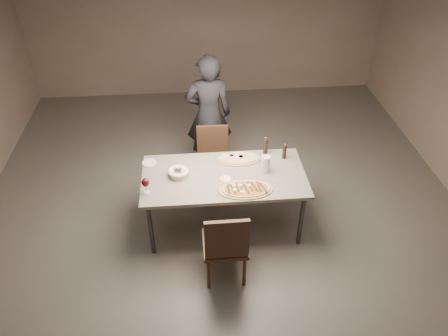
{
  "coord_description": "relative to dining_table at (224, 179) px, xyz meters",
  "views": [
    {
      "loc": [
        -0.33,
        -3.77,
        3.69
      ],
      "look_at": [
        0.0,
        0.0,
        0.85
      ],
      "focal_mm": 35.0,
      "sensor_mm": 36.0,
      "label": 1
    }
  ],
  "objects": [
    {
      "name": "zucchini_pizza",
      "position": [
        0.21,
        -0.28,
        0.07
      ],
      "size": [
        0.57,
        0.32,
        0.05
      ],
      "rotation": [
        0.0,
        0.0,
        -0.22
      ],
      "color": "tan",
      "rests_on": "dining_table"
    },
    {
      "name": "dining_table",
      "position": [
        0.0,
        0.0,
        0.0
      ],
      "size": [
        1.8,
        0.9,
        0.75
      ],
      "color": "gray",
      "rests_on": "ground"
    },
    {
      "name": "carafe",
      "position": [
        0.46,
        0.03,
        0.16
      ],
      "size": [
        0.09,
        0.09,
        0.2
      ],
      "rotation": [
        0.0,
        0.0,
        0.28
      ],
      "color": "silver",
      "rests_on": "dining_table"
    },
    {
      "name": "diner",
      "position": [
        -0.1,
        1.2,
        0.14
      ],
      "size": [
        0.62,
        0.41,
        1.66
      ],
      "primitive_type": "imported",
      "rotation": [
        0.0,
        0.0,
        3.17
      ],
      "color": "black",
      "rests_on": "ground"
    },
    {
      "name": "side_plate",
      "position": [
        -0.83,
        0.3,
        0.06
      ],
      "size": [
        0.16,
        0.16,
        0.01
      ],
      "rotation": [
        0.0,
        0.0,
        -0.4
      ],
      "color": "white",
      "rests_on": "dining_table"
    },
    {
      "name": "room",
      "position": [
        0.0,
        0.0,
        0.71
      ],
      "size": [
        7.0,
        7.0,
        7.0
      ],
      "color": "#5D5750",
      "rests_on": "ground"
    },
    {
      "name": "pepper_mill_right",
      "position": [
        0.52,
        0.38,
        0.16
      ],
      "size": [
        0.06,
        0.06,
        0.22
      ],
      "rotation": [
        0.0,
        0.0,
        0.43
      ],
      "color": "black",
      "rests_on": "dining_table"
    },
    {
      "name": "chair_near",
      "position": [
        -0.05,
        -0.81,
        -0.17
      ],
      "size": [
        0.45,
        0.45,
        0.94
      ],
      "rotation": [
        0.0,
        0.0,
        0.01
      ],
      "color": "#3D2719",
      "rests_on": "ground"
    },
    {
      "name": "oil_dish",
      "position": [
        0.01,
        -0.08,
        0.06
      ],
      "size": [
        0.12,
        0.12,
        0.01
      ],
      "rotation": [
        0.0,
        0.0,
        0.33
      ],
      "color": "white",
      "rests_on": "dining_table"
    },
    {
      "name": "pepper_mill_left",
      "position": [
        0.72,
        0.27,
        0.15
      ],
      "size": [
        0.05,
        0.05,
        0.2
      ],
      "rotation": [
        0.0,
        0.0,
        -0.34
      ],
      "color": "black",
      "rests_on": "dining_table"
    },
    {
      "name": "wine_glass",
      "position": [
        -0.83,
        -0.22,
        0.19
      ],
      "size": [
        0.08,
        0.08,
        0.18
      ],
      "rotation": [
        0.0,
        0.0,
        -0.06
      ],
      "color": "silver",
      "rests_on": "dining_table"
    },
    {
      "name": "chair_far",
      "position": [
        -0.07,
        0.74,
        -0.2
      ],
      "size": [
        0.42,
        0.42,
        0.87
      ],
      "rotation": [
        0.0,
        0.0,
        3.13
      ],
      "color": "#3D2719",
      "rests_on": "ground"
    },
    {
      "name": "ham_pizza",
      "position": [
        0.19,
        0.28,
        0.07
      ],
      "size": [
        0.5,
        0.28,
        0.04
      ],
      "rotation": [
        0.0,
        0.0,
        0.1
      ],
      "color": "tan",
      "rests_on": "dining_table"
    },
    {
      "name": "bread_basket",
      "position": [
        -0.5,
        0.03,
        0.11
      ],
      "size": [
        0.23,
        0.23,
        0.08
      ],
      "rotation": [
        0.0,
        0.0,
        0.32
      ],
      "color": "beige",
      "rests_on": "dining_table"
    }
  ]
}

